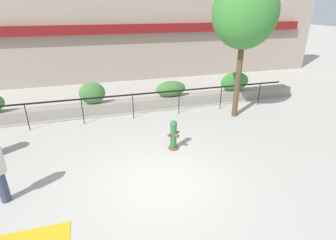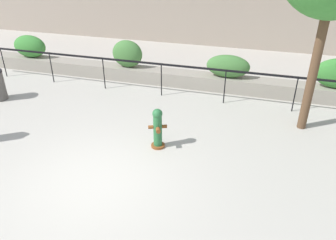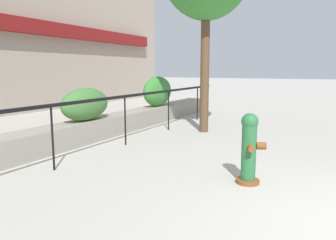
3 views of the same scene
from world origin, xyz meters
name	(u,v)px [view 3 (image 3 of 3)]	position (x,y,z in m)	size (l,w,h in m)	color
planter_wall_low	(11,149)	(0.00, 6.00, 0.25)	(18.00, 0.70, 0.50)	gray
fence_railing_segment	(51,112)	(0.00, 4.90, 1.02)	(15.00, 0.05, 1.15)	black
hedge_bush_2	(85,104)	(2.08, 6.00, 0.89)	(1.50, 0.64, 0.79)	#427538
hedge_bush_3	(158,91)	(5.62, 6.00, 0.99)	(1.58, 0.59, 0.99)	#387F33
fire_hydrant	(249,148)	(0.90, 1.77, 0.55)	(0.47, 0.48, 1.08)	brown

